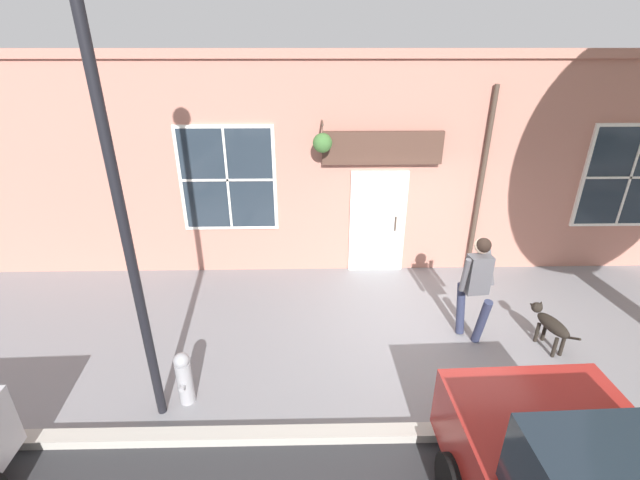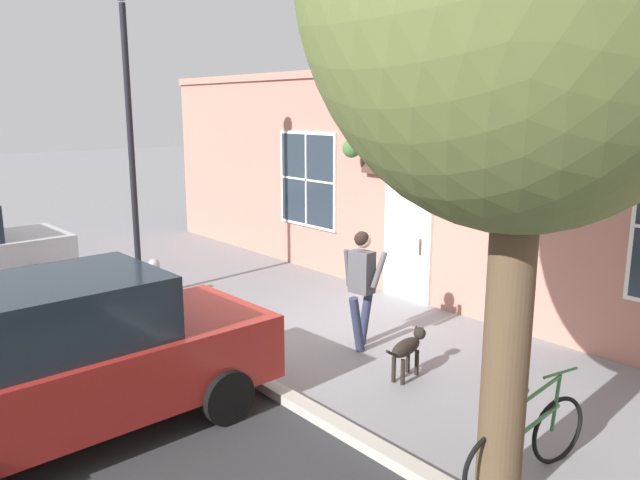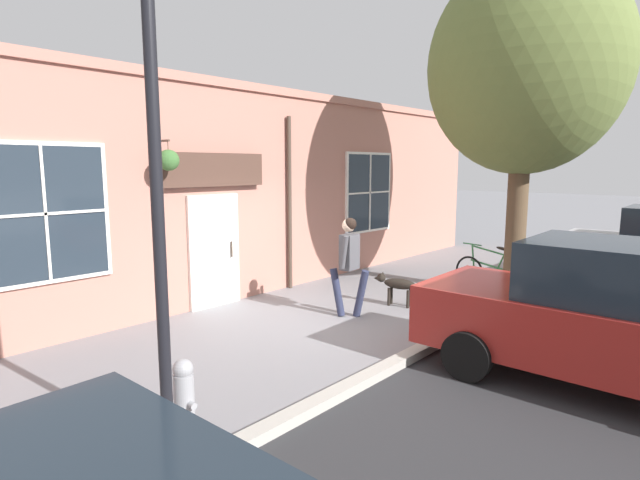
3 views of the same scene
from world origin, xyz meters
TOP-DOWN VIEW (x-y plane):
  - ground_plane at (0.00, 0.00)m, footprint 90.00×90.00m
  - storefront_facade at (-2.34, -0.00)m, footprint 0.95×18.00m
  - pedestrian_walking at (0.11, 0.53)m, footprint 0.68×0.55m
  - dog_on_leash at (0.36, 1.66)m, footprint 1.02×0.36m
  - leaning_bicycle at (1.23, 3.94)m, footprint 1.74×0.21m
  - parked_car_mid_block at (4.22, 0.35)m, footprint 4.35×2.04m
  - street_lamp at (1.54, -3.88)m, footprint 0.32×0.32m
  - fire_hydrant at (1.37, -3.60)m, footprint 0.34×0.20m

SIDE VIEW (x-z plane):
  - ground_plane at x=0.00m, z-range 0.00..0.00m
  - leaning_bicycle at x=1.23m, z-range -0.12..0.88m
  - fire_hydrant at x=1.37m, z-range 0.01..0.78m
  - dog_on_leash at x=0.36m, z-range 0.10..0.72m
  - parked_car_mid_block at x=4.22m, z-range 0.00..1.75m
  - pedestrian_walking at x=0.11m, z-range 0.18..1.93m
  - storefront_facade at x=-2.34m, z-range 0.01..4.22m
  - street_lamp at x=1.54m, z-range 0.78..6.30m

